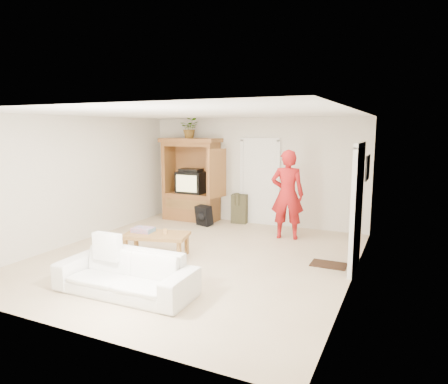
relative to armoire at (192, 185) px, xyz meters
The scene contains 19 objects.
floor 3.22m from the armoire, 59.36° to the right, with size 6.00×6.00×0.00m, color tan.
ceiling 3.53m from the armoire, 59.36° to the right, with size 6.00×6.00×0.00m, color white.
wall_back 1.66m from the armoire, 12.11° to the left, with size 5.50×5.50×0.00m, color silver.
wall_front 5.89m from the armoire, 74.44° to the right, with size 5.50×5.50×0.00m, color silver.
wall_left 2.94m from the armoire, 113.79° to the right, with size 6.00×6.00×0.00m, color silver.
wall_right 5.09m from the armoire, 31.60° to the right, with size 6.00×6.00×0.00m, color silver.
armoire is the anchor object (origin of this frame).
door_back 1.76m from the armoire, 10.13° to the left, with size 0.85×0.05×2.04m, color white.
doorway_right 4.77m from the armoire, 25.61° to the right, with size 0.05×0.90×2.04m, color black.
framed_picture 4.43m from the armoire, 10.03° to the right, with size 0.03×0.60×0.48m, color black.
doormat 4.48m from the armoire, 28.01° to the right, with size 0.60×0.40×0.02m, color #382316.
plant 1.44m from the armoire, 126.74° to the right, with size 0.45×0.39×0.51m, color #4C7238.
man 2.80m from the armoire, 14.30° to the right, with size 0.70×0.46×1.91m, color #A51617.
sofa 4.78m from the armoire, 72.08° to the right, with size 2.04×0.80×0.60m, color white.
coffee_table 3.10m from the armoire, 72.96° to the right, with size 1.28×0.90×0.43m.
towel 3.01m from the armoire, 78.38° to the right, with size 0.38×0.28×0.08m, color #F9536F.
candle 3.08m from the armoire, 69.83° to the right, with size 0.08×0.08×0.10m, color tan.
backpack_black 0.99m from the armoire, 37.84° to the right, with size 0.38×0.23×0.47m, color black, non-canonical shape.
backpack_olive 1.38m from the armoire, ahead, with size 0.38×0.28×0.73m, color #47442B, non-canonical shape.
Camera 1 is at (3.46, -6.18, 2.34)m, focal length 32.00 mm.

